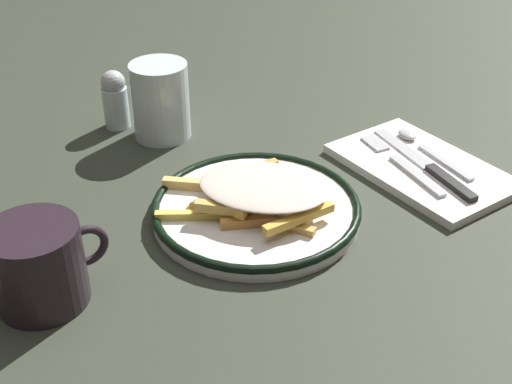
# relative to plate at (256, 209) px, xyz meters

# --- Properties ---
(ground_plane) EXTENTS (2.60, 2.60, 0.00)m
(ground_plane) POSITION_rel_plate_xyz_m (0.00, 0.00, -0.01)
(ground_plane) COLOR #31372A
(plate) EXTENTS (0.26, 0.26, 0.02)m
(plate) POSITION_rel_plate_xyz_m (0.00, 0.00, 0.00)
(plate) COLOR white
(plate) RESTS_ON ground_plane
(fries_heap) EXTENTS (0.22, 0.21, 0.04)m
(fries_heap) POSITION_rel_plate_xyz_m (0.00, -0.00, 0.02)
(fries_heap) COLOR #CB9047
(fries_heap) RESTS_ON plate
(napkin) EXTENTS (0.16, 0.25, 0.01)m
(napkin) POSITION_rel_plate_xyz_m (0.25, -0.03, -0.00)
(napkin) COLOR white
(napkin) RESTS_ON ground_plane
(fork) EXTENTS (0.04, 0.18, 0.01)m
(fork) POSITION_rel_plate_xyz_m (0.22, -0.01, 0.00)
(fork) COLOR silver
(fork) RESTS_ON napkin
(knife) EXTENTS (0.04, 0.21, 0.01)m
(knife) POSITION_rel_plate_xyz_m (0.25, -0.05, 0.00)
(knife) COLOR black
(knife) RESTS_ON napkin
(spoon) EXTENTS (0.03, 0.15, 0.01)m
(spoon) POSITION_rel_plate_xyz_m (0.28, 0.01, 0.01)
(spoon) COLOR silver
(spoon) RESTS_ON napkin
(water_glass) EXTENTS (0.08, 0.08, 0.11)m
(water_glass) POSITION_rel_plate_xyz_m (-0.01, 0.26, 0.05)
(water_glass) COLOR silver
(water_glass) RESTS_ON ground_plane
(coffee_mug) EXTENTS (0.12, 0.09, 0.09)m
(coffee_mug) POSITION_rel_plate_xyz_m (-0.27, -0.01, 0.03)
(coffee_mug) COLOR black
(coffee_mug) RESTS_ON ground_plane
(salt_shaker) EXTENTS (0.04, 0.04, 0.09)m
(salt_shaker) POSITION_rel_plate_xyz_m (-0.05, 0.32, 0.03)
(salt_shaker) COLOR silver
(salt_shaker) RESTS_ON ground_plane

